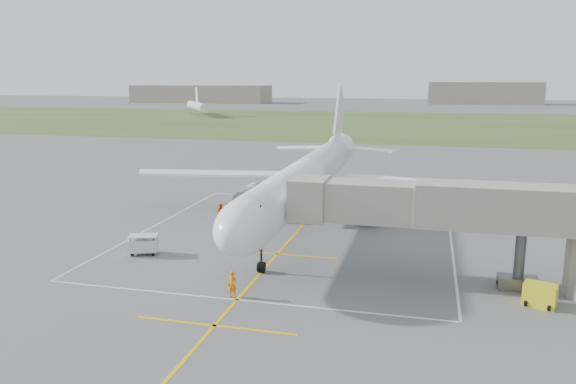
% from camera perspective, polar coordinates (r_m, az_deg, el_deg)
% --- Properties ---
extents(ground, '(700.00, 700.00, 0.00)m').
position_cam_1_polar(ground, '(55.68, 1.60, -3.27)').
color(ground, '#515153').
rests_on(ground, ground).
extents(grass_strip, '(700.00, 120.00, 0.02)m').
position_cam_1_polar(grass_strip, '(183.48, 10.54, 6.89)').
color(grass_strip, '#3B5424').
rests_on(grass_strip, ground).
extents(apron_markings, '(28.20, 60.00, 0.01)m').
position_cam_1_polar(apron_markings, '(50.22, 0.15, -4.90)').
color(apron_markings, '#DFBC0D').
rests_on(apron_markings, ground).
extents(airliner, '(38.93, 46.75, 13.52)m').
position_cam_1_polar(airliner, '(55.44, 1.80, 1.32)').
color(airliner, white).
rests_on(airliner, ground).
extents(jet_bridge, '(23.40, 5.00, 7.20)m').
position_cam_1_polar(jet_bridge, '(40.40, 19.55, -2.70)').
color(jet_bridge, gray).
rests_on(jet_bridge, ground).
extents(gpu_unit, '(2.24, 1.87, 1.45)m').
position_cam_1_polar(gpu_unit, '(39.45, 24.21, -9.53)').
color(gpu_unit, yellow).
rests_on(gpu_unit, ground).
extents(baggage_cart, '(2.61, 2.04, 1.60)m').
position_cam_1_polar(baggage_cart, '(47.61, -14.49, -5.19)').
color(baggage_cart, silver).
rests_on(baggage_cart, ground).
extents(ramp_worker_nose, '(0.65, 0.43, 1.76)m').
position_cam_1_polar(ramp_worker_nose, '(37.56, -5.68, -9.32)').
color(ramp_worker_nose, orange).
rests_on(ramp_worker_nose, ground).
extents(ramp_worker_wing, '(1.14, 1.10, 1.85)m').
position_cam_1_polar(ramp_worker_wing, '(56.83, -6.84, -2.08)').
color(ramp_worker_wing, '#F73D07').
rests_on(ramp_worker_wing, ground).
extents(distant_hangars, '(345.00, 49.00, 12.00)m').
position_cam_1_polar(distant_hangars, '(319.10, 9.27, 9.75)').
color(distant_hangars, gray).
rests_on(distant_hangars, ground).
extents(distant_aircraft, '(186.67, 45.40, 8.85)m').
position_cam_1_polar(distant_aircraft, '(213.56, 12.67, 8.39)').
color(distant_aircraft, white).
rests_on(distant_aircraft, ground).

